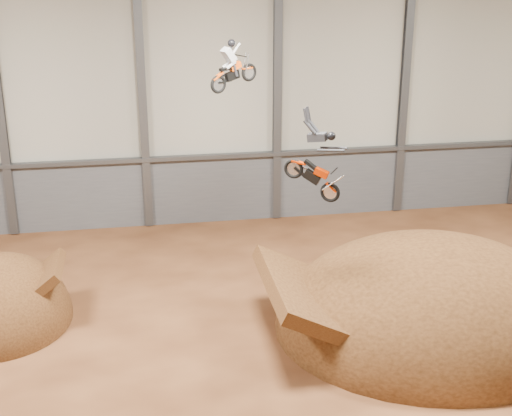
{
  "coord_description": "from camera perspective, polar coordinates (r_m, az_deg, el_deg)",
  "views": [
    {
      "loc": [
        -3.73,
        -19.85,
        13.41
      ],
      "look_at": [
        0.39,
        4.0,
        4.6
      ],
      "focal_mm": 50.0,
      "sensor_mm": 36.0,
      "label": 1
    }
  ],
  "objects": [
    {
      "name": "landing_ramp",
      "position": [
        28.06,
        13.63,
        -9.17
      ],
      "size": [
        11.68,
        10.33,
        6.74
      ],
      "primitive_type": "ellipsoid",
      "color": "#361D0D",
      "rests_on": "ground"
    },
    {
      "name": "steel_rail",
      "position": [
        36.18,
        -3.52,
        4.14
      ],
      "size": [
        39.8,
        0.35,
        0.2
      ],
      "primitive_type": "cube",
      "color": "#47494F",
      "rests_on": "lower_band_back"
    },
    {
      "name": "steel_column_2",
      "position": [
        35.24,
        -9.11,
        9.27
      ],
      "size": [
        0.4,
        0.36,
        13.9
      ],
      "primitive_type": "cube",
      "color": "#47494F",
      "rests_on": "ground"
    },
    {
      "name": "back_wall",
      "position": [
        35.64,
        -3.68,
        9.59
      ],
      "size": [
        40.0,
        0.1,
        14.0
      ],
      "primitive_type": "cube",
      "color": "#B4B0A0",
      "rests_on": "ground"
    },
    {
      "name": "takeoff_ramp",
      "position": [
        29.24,
        -19.58,
        -8.57
      ],
      "size": [
        5.24,
        6.04,
        5.24
      ],
      "primitive_type": "ellipsoid",
      "color": "#361D0D",
      "rests_on": "ground"
    },
    {
      "name": "lower_band_back",
      "position": [
        36.85,
        -3.48,
        1.51
      ],
      "size": [
        39.8,
        0.18,
        3.5
      ],
      "primitive_type": "cube",
      "color": "#53555B",
      "rests_on": "ground"
    },
    {
      "name": "floor",
      "position": [
        24.25,
        0.73,
        -13.58
      ],
      "size": [
        40.0,
        40.0,
        0.0
      ],
      "primitive_type": "plane",
      "color": "#492513",
      "rests_on": "ground"
    },
    {
      "name": "steel_column_4",
      "position": [
        37.82,
        11.82,
        9.82
      ],
      "size": [
        0.4,
        0.36,
        13.9
      ],
      "primitive_type": "cube",
      "color": "#47494F",
      "rests_on": "ground"
    },
    {
      "name": "steel_column_3",
      "position": [
        35.94,
        1.72,
        9.71
      ],
      "size": [
        0.4,
        0.36,
        13.9
      ],
      "primitive_type": "cube",
      "color": "#47494F",
      "rests_on": "ground"
    },
    {
      "name": "fmx_rider_b",
      "position": [
        23.53,
        4.19,
        4.36
      ],
      "size": [
        3.47,
        2.61,
        3.42
      ],
      "primitive_type": null,
      "rotation": [
        0.0,
        0.47,
        -0.57
      ],
      "color": "#AB2300"
    },
    {
      "name": "fmx_rider_a",
      "position": [
        26.77,
        -1.68,
        11.67
      ],
      "size": [
        2.53,
        1.87,
        2.29
      ],
      "primitive_type": null,
      "rotation": [
        0.0,
        -0.2,
        0.5
      ],
      "color": "#CF460C"
    }
  ]
}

